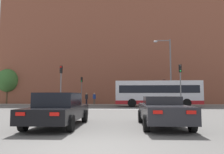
# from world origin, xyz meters

# --- Properties ---
(ground_plane) EXTENTS (400.00, 400.00, 0.00)m
(ground_plane) POSITION_xyz_m (0.00, 0.00, 0.00)
(ground_plane) COLOR #605E5B
(stop_line_strip) EXTENTS (9.31, 0.30, 0.01)m
(stop_line_strip) POSITION_xyz_m (0.00, 16.44, 0.00)
(stop_line_strip) COLOR silver
(stop_line_strip) RESTS_ON ground_plane
(far_pavement) EXTENTS (70.34, 2.50, 0.01)m
(far_pavement) POSITION_xyz_m (0.00, 28.00, 0.01)
(far_pavement) COLOR gray
(far_pavement) RESTS_ON ground_plane
(brick_civic_building) EXTENTS (44.79, 12.59, 23.21)m
(brick_civic_building) POSITION_xyz_m (0.47, 36.31, 10.30)
(brick_civic_building) COLOR brown
(brick_civic_building) RESTS_ON ground_plane
(car_saloon_left) EXTENTS (2.11, 4.95, 1.47)m
(car_saloon_left) POSITION_xyz_m (-2.13, 4.13, 0.75)
(car_saloon_left) COLOR black
(car_saloon_left) RESTS_ON ground_plane
(car_roadster_right) EXTENTS (1.99, 4.78, 1.31)m
(car_roadster_right) POSITION_xyz_m (2.45, 4.41, 0.68)
(car_roadster_right) COLOR #232328
(car_roadster_right) RESTS_ON ground_plane
(bus_crossing_lead) EXTENTS (10.11, 2.69, 3.11)m
(bus_crossing_lead) POSITION_xyz_m (4.50, 21.44, 1.67)
(bus_crossing_lead) COLOR silver
(bus_crossing_lead) RESTS_ON ground_plane
(traffic_light_near_right) EXTENTS (0.26, 0.31, 4.53)m
(traffic_light_near_right) POSITION_xyz_m (6.28, 17.20, 3.03)
(traffic_light_near_right) COLOR slate
(traffic_light_near_right) RESTS_ON ground_plane
(traffic_light_far_left) EXTENTS (0.26, 0.31, 4.23)m
(traffic_light_far_left) POSITION_xyz_m (-6.24, 27.71, 2.84)
(traffic_light_far_left) COLOR slate
(traffic_light_far_left) RESTS_ON ground_plane
(traffic_light_near_left) EXTENTS (0.26, 0.31, 4.53)m
(traffic_light_near_left) POSITION_xyz_m (-6.15, 17.05, 3.02)
(traffic_light_near_left) COLOR slate
(traffic_light_near_left) RESTS_ON ground_plane
(traffic_light_far_right) EXTENTS (0.26, 0.31, 3.73)m
(traffic_light_far_right) POSITION_xyz_m (6.28, 27.32, 2.53)
(traffic_light_far_right) COLOR slate
(traffic_light_far_right) RESTS_ON ground_plane
(street_lamp_junction) EXTENTS (2.11, 0.36, 8.30)m
(street_lamp_junction) POSITION_xyz_m (5.82, 21.46, 4.98)
(street_lamp_junction) COLOR slate
(street_lamp_junction) RESTS_ON ground_plane
(pedestrian_waiting) EXTENTS (0.45, 0.34, 1.81)m
(pedestrian_waiting) POSITION_xyz_m (-4.29, 28.09, 1.07)
(pedestrian_waiting) COLOR brown
(pedestrian_waiting) RESTS_ON ground_plane
(pedestrian_walking_east) EXTENTS (0.46, 0.38, 1.79)m
(pedestrian_walking_east) POSITION_xyz_m (-5.54, 28.17, 1.06)
(pedestrian_walking_east) COLOR black
(pedestrian_walking_east) RESTS_ON ground_plane
(pedestrian_walking_west) EXTENTS (0.42, 0.26, 1.71)m
(pedestrian_walking_west) POSITION_xyz_m (5.93, 27.75, 1.01)
(pedestrian_walking_west) COLOR black
(pedestrian_walking_west) RESTS_ON ground_plane
(tree_by_building) EXTENTS (3.78, 3.78, 5.93)m
(tree_by_building) POSITION_xyz_m (-19.65, 30.36, 3.93)
(tree_by_building) COLOR #4C3823
(tree_by_building) RESTS_ON ground_plane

